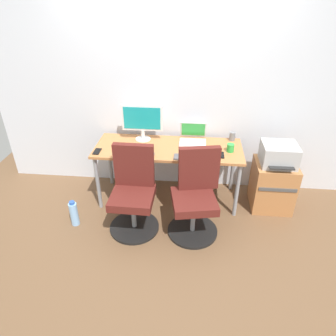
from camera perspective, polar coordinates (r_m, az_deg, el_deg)
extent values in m
plane|color=brown|center=(3.89, 0.07, -5.51)|extent=(5.28, 5.28, 0.00)
cube|color=silver|center=(3.67, 0.69, 14.94)|extent=(4.40, 0.04, 2.60)
cube|color=#B77542|center=(3.52, 0.08, 3.70)|extent=(1.69, 0.63, 0.03)
cylinder|color=gray|center=(3.63, -12.97, -2.79)|extent=(0.04, 0.04, 0.68)
cylinder|color=gray|center=(3.50, 12.79, -4.17)|extent=(0.04, 0.04, 0.68)
cylinder|color=gray|center=(4.06, -10.83, 1.34)|extent=(0.04, 0.04, 0.68)
cylinder|color=gray|center=(3.95, 12.04, 0.26)|extent=(0.04, 0.04, 0.68)
cylinder|color=black|center=(3.45, -6.28, -10.89)|extent=(0.54, 0.54, 0.03)
cylinder|color=gray|center=(3.33, -6.46, -8.51)|extent=(0.05, 0.05, 0.34)
cube|color=#591E19|center=(3.20, -6.68, -5.53)|extent=(0.45, 0.45, 0.09)
cube|color=#591E19|center=(3.20, -6.39, 0.55)|extent=(0.42, 0.08, 0.48)
cylinder|color=black|center=(3.40, 4.57, -11.60)|extent=(0.54, 0.54, 0.03)
cylinder|color=gray|center=(3.28, 4.71, -9.21)|extent=(0.05, 0.05, 0.34)
cube|color=#591E19|center=(3.14, 4.87, -6.20)|extent=(0.51, 0.51, 0.09)
cube|color=#591E19|center=(3.14, 5.81, -0.07)|extent=(0.43, 0.15, 0.48)
cube|color=#B77542|center=(3.81, 18.93, -3.02)|extent=(0.46, 0.45, 0.58)
cube|color=#4C4C4C|center=(3.57, 19.85, -3.88)|extent=(0.41, 0.01, 0.04)
cube|color=#B7B7B7|center=(3.61, 20.01, 2.41)|extent=(0.38, 0.34, 0.24)
cube|color=#262626|center=(3.46, 20.51, -0.03)|extent=(0.27, 0.06, 0.01)
cylinder|color=#8CBFF2|center=(3.56, -17.16, -8.22)|extent=(0.09, 0.09, 0.28)
cylinder|color=#2D59B2|center=(3.47, -17.54, -6.22)|extent=(0.06, 0.06, 0.03)
cylinder|color=silver|center=(3.71, -4.67, 5.43)|extent=(0.18, 0.18, 0.01)
cylinder|color=silver|center=(3.68, -4.71, 6.29)|extent=(0.04, 0.04, 0.11)
cube|color=silver|center=(3.60, -4.86, 9.33)|extent=(0.48, 0.03, 0.31)
cube|color=teal|center=(3.59, -4.90, 9.23)|extent=(0.43, 0.00, 0.26)
cube|color=silver|center=(3.61, 4.62, 4.71)|extent=(0.31, 0.22, 0.02)
cube|color=silver|center=(3.69, 4.74, 7.19)|extent=(0.31, 0.07, 0.20)
cube|color=green|center=(3.68, 4.74, 7.18)|extent=(0.28, 0.06, 0.17)
cube|color=#515156|center=(3.34, -5.53, 2.43)|extent=(0.34, 0.12, 0.02)
cube|color=#515156|center=(3.29, 4.07, 2.00)|extent=(0.34, 0.12, 0.02)
ellipsoid|color=silver|center=(3.57, -9.60, 4.17)|extent=(0.06, 0.10, 0.03)
ellipsoid|color=silver|center=(3.40, 5.23, 3.06)|extent=(0.06, 0.10, 0.03)
cylinder|color=green|center=(3.47, 11.60, 3.72)|extent=(0.08, 0.08, 0.09)
cylinder|color=slate|center=(3.74, 11.92, 5.83)|extent=(0.07, 0.07, 0.10)
cube|color=black|center=(3.50, -13.11, 3.04)|extent=(0.07, 0.14, 0.01)
cube|color=black|center=(3.39, 9.85, 2.41)|extent=(0.07, 0.14, 0.01)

